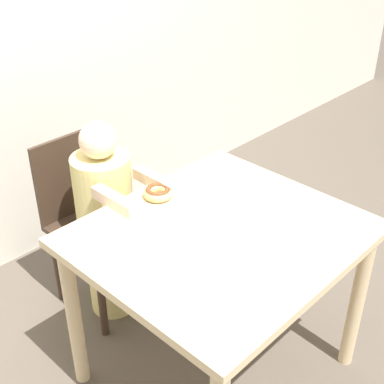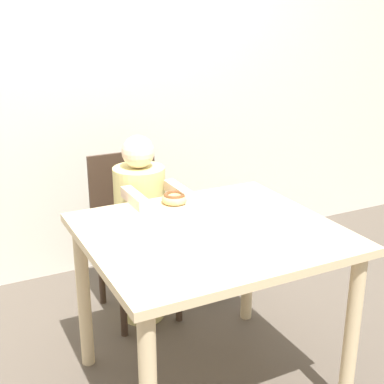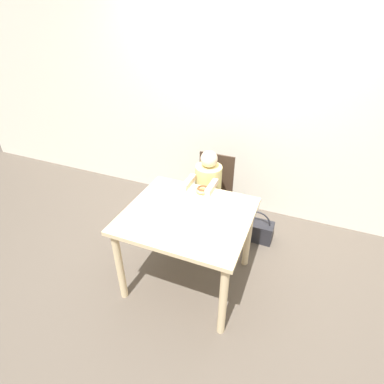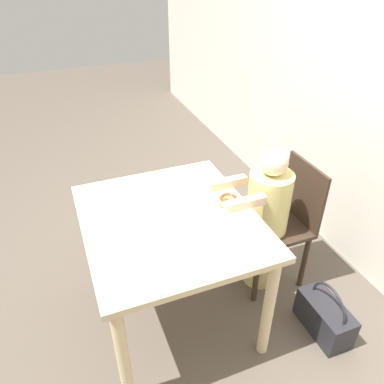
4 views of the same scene
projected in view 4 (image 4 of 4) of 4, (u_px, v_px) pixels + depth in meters
name	position (u px, v px, depth m)	size (l,w,h in m)	color
ground_plane	(173.00, 311.00, 2.37)	(12.00, 12.00, 0.00)	brown
dining_table	(170.00, 234.00, 2.02)	(0.99, 0.89, 0.75)	beige
chair	(281.00, 224.00, 2.40)	(0.37, 0.42, 0.86)	#38281E
child_figure	(265.00, 222.00, 2.33)	(0.27, 0.48, 1.00)	#E0D17F
donut	(229.00, 201.00, 2.05)	(0.12, 0.12, 0.05)	#DBB270
napkin	(180.00, 205.00, 2.05)	(0.38, 0.38, 0.00)	white
handbag	(325.00, 316.00, 2.20)	(0.35, 0.17, 0.35)	#232328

